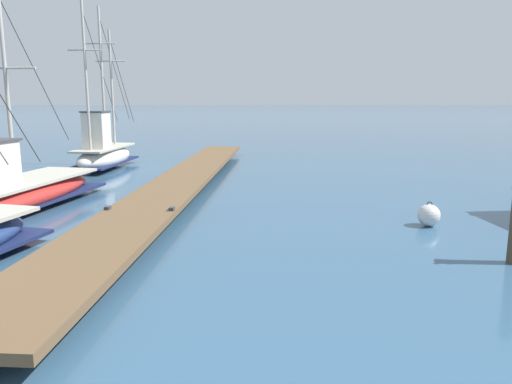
% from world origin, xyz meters
% --- Properties ---
extents(floating_dock, '(3.13, 23.18, 0.53)m').
position_xyz_m(floating_dock, '(-4.34, 15.90, 0.36)').
color(floating_dock, brown).
rests_on(floating_dock, ground).
extents(fishing_boat_1, '(1.99, 6.44, 7.03)m').
position_xyz_m(fishing_boat_1, '(-8.64, 21.50, 0.77)').
color(fishing_boat_1, silver).
rests_on(fishing_boat_1, ground).
extents(fishing_boat_2, '(3.42, 7.59, 6.15)m').
position_xyz_m(fishing_boat_2, '(-8.71, 12.81, 0.60)').
color(fishing_boat_2, '#AD2823').
rests_on(fishing_boat_2, ground).
extents(mooring_buoy, '(0.55, 0.55, 0.63)m').
position_xyz_m(mooring_buoy, '(2.55, 11.54, 0.28)').
color(mooring_buoy, silver).
rests_on(mooring_buoy, ground).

